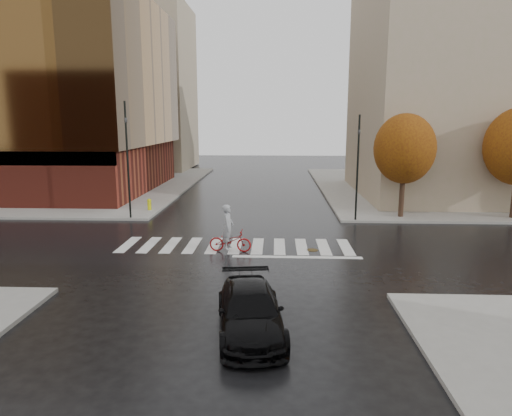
{
  "coord_description": "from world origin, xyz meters",
  "views": [
    {
      "loc": [
        2.0,
        -21.59,
        6.23
      ],
      "look_at": [
        1.03,
        0.25,
        2.0
      ],
      "focal_mm": 32.0,
      "sensor_mm": 36.0,
      "label": 1
    }
  ],
  "objects": [
    {
      "name": "building_nw_far",
      "position": [
        -16.0,
        37.0,
        10.15
      ],
      "size": [
        14.0,
        12.0,
        20.0
      ],
      "primitive_type": "cube",
      "color": "tan",
      "rests_on": "sidewalk_nw"
    },
    {
      "name": "traffic_light_nw",
      "position": [
        -7.21,
        6.3,
        4.25
      ],
      "size": [
        0.19,
        0.17,
        7.21
      ],
      "rotation": [
        0.0,
        0.0,
        -1.47
      ],
      "color": "black",
      "rests_on": "sidewalk_nw"
    },
    {
      "name": "office_glass",
      "position": [
        -22.0,
        17.99,
        8.28
      ],
      "size": [
        27.0,
        19.0,
        16.0
      ],
      "color": "maroon",
      "rests_on": "sidewalk_nw"
    },
    {
      "name": "tree_ne_a",
      "position": [
        10.0,
        7.4,
        4.46
      ],
      "size": [
        3.8,
        3.8,
        6.5
      ],
      "color": "#2E2014",
      "rests_on": "sidewalk_ne"
    },
    {
      "name": "ground",
      "position": [
        0.0,
        0.0,
        0.0
      ],
      "size": [
        120.0,
        120.0,
        0.0
      ],
      "primitive_type": "plane",
      "color": "black",
      "rests_on": "ground"
    },
    {
      "name": "cyclist",
      "position": [
        -0.21,
        -0.51,
        0.78
      ],
      "size": [
        2.07,
        0.87,
        2.3
      ],
      "rotation": [
        0.0,
        0.0,
        1.49
      ],
      "color": "maroon",
      "rests_on": "ground"
    },
    {
      "name": "sidewalk_nw",
      "position": [
        -21.0,
        21.0,
        0.07
      ],
      "size": [
        30.0,
        30.0,
        0.15
      ],
      "primitive_type": "cube",
      "color": "gray",
      "rests_on": "ground"
    },
    {
      "name": "fire_hydrant",
      "position": [
        -6.69,
        8.81,
        0.58
      ],
      "size": [
        0.28,
        0.28,
        0.78
      ],
      "color": "#CFD10C",
      "rests_on": "sidewalk_nw"
    },
    {
      "name": "traffic_light_ne",
      "position": [
        6.94,
        6.3,
        3.71
      ],
      "size": [
        0.17,
        0.19,
        6.4
      ],
      "rotation": [
        0.0,
        0.0,
        3.39
      ],
      "color": "black",
      "rests_on": "sidewalk_ne"
    },
    {
      "name": "manhole",
      "position": [
        3.79,
        -0.09,
        0.01
      ],
      "size": [
        0.69,
        0.69,
        0.01
      ],
      "primitive_type": "cylinder",
      "rotation": [
        0.0,
        0.0,
        -0.32
      ],
      "color": "#4D3B1B",
      "rests_on": "ground"
    },
    {
      "name": "sidewalk_ne",
      "position": [
        21.0,
        21.0,
        0.07
      ],
      "size": [
        30.0,
        30.0,
        0.15
      ],
      "primitive_type": "cube",
      "color": "gray",
      "rests_on": "ground"
    },
    {
      "name": "building_ne_tan",
      "position": [
        17.0,
        17.0,
        9.15
      ],
      "size": [
        16.0,
        16.0,
        18.0
      ],
      "primitive_type": "cube",
      "color": "tan",
      "rests_on": "sidewalk_ne"
    },
    {
      "name": "crosswalk",
      "position": [
        0.0,
        0.5,
        0.01
      ],
      "size": [
        12.0,
        3.0,
        0.01
      ],
      "primitive_type": "cube",
      "color": "silver",
      "rests_on": "ground"
    },
    {
      "name": "sedan",
      "position": [
        1.26,
        -8.93,
        0.67
      ],
      "size": [
        2.47,
        4.83,
        1.34
      ],
      "primitive_type": "imported",
      "rotation": [
        0.0,
        0.0,
        0.13
      ],
      "color": "black",
      "rests_on": "ground"
    }
  ]
}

